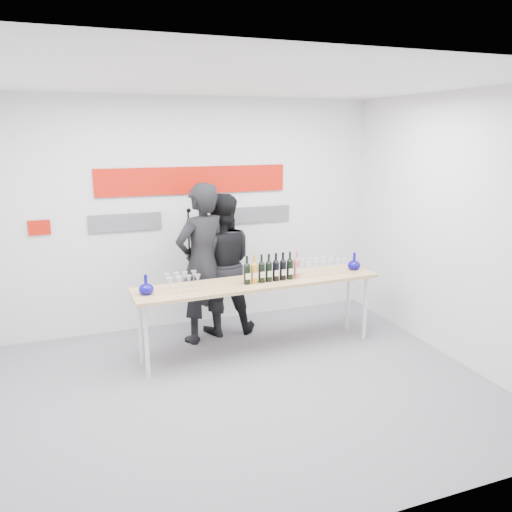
{
  "coord_description": "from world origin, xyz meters",
  "views": [
    {
      "loc": [
        -1.49,
        -4.41,
        2.57
      ],
      "look_at": [
        0.46,
        0.89,
        1.15
      ],
      "focal_mm": 35.0,
      "sensor_mm": 36.0,
      "label": 1
    }
  ],
  "objects_px": {
    "presenter_left": "(202,264)",
    "presenter_right": "(221,264)",
    "mic_stand": "(191,302)",
    "tasting_table": "(259,286)"
  },
  "relations": [
    {
      "from": "presenter_left",
      "to": "presenter_right",
      "type": "relative_size",
      "value": 1.09
    },
    {
      "from": "presenter_left",
      "to": "presenter_right",
      "type": "xyz_separation_m",
      "value": [
        0.29,
        0.2,
        -0.08
      ]
    },
    {
      "from": "mic_stand",
      "to": "tasting_table",
      "type": "bearing_deg",
      "value": -15.43
    },
    {
      "from": "presenter_right",
      "to": "tasting_table",
      "type": "bearing_deg",
      "value": 120.28
    },
    {
      "from": "tasting_table",
      "to": "presenter_right",
      "type": "xyz_separation_m",
      "value": [
        -0.24,
        0.75,
        0.1
      ]
    },
    {
      "from": "presenter_left",
      "to": "mic_stand",
      "type": "relative_size",
      "value": 1.18
    },
    {
      "from": "tasting_table",
      "to": "presenter_right",
      "type": "distance_m",
      "value": 0.8
    },
    {
      "from": "presenter_right",
      "to": "mic_stand",
      "type": "distance_m",
      "value": 0.62
    },
    {
      "from": "presenter_right",
      "to": "mic_stand",
      "type": "bearing_deg",
      "value": 34.91
    },
    {
      "from": "tasting_table",
      "to": "presenter_left",
      "type": "distance_m",
      "value": 0.79
    }
  ]
}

